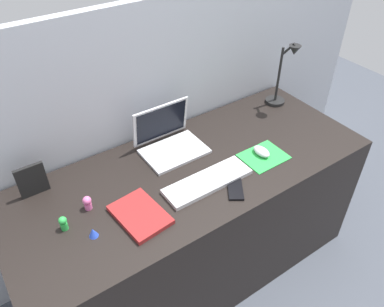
{
  "coord_description": "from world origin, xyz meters",
  "views": [
    {
      "loc": [
        -0.76,
        -1.1,
        1.91
      ],
      "look_at": [
        -0.0,
        0.0,
        0.83
      ],
      "focal_mm": 35.85,
      "sensor_mm": 36.0,
      "label": 1
    }
  ],
  "objects_px": {
    "laptop": "(168,138)",
    "toy_figurine_blue": "(93,232)",
    "notebook_pad": "(140,215)",
    "mouse": "(261,151)",
    "toy_figurine_green": "(63,223)",
    "keyboard": "(208,181)",
    "desk_lamp": "(283,77)",
    "cell_phone": "(235,189)",
    "picture_frame": "(32,180)",
    "toy_figurine_pink": "(87,202)"
  },
  "relations": [
    {
      "from": "keyboard",
      "to": "desk_lamp",
      "type": "relative_size",
      "value": 1.07
    },
    {
      "from": "keyboard",
      "to": "cell_phone",
      "type": "height_order",
      "value": "keyboard"
    },
    {
      "from": "notebook_pad",
      "to": "toy_figurine_green",
      "type": "distance_m",
      "value": 0.29
    },
    {
      "from": "keyboard",
      "to": "cell_phone",
      "type": "bearing_deg",
      "value": -55.33
    },
    {
      "from": "toy_figurine_blue",
      "to": "desk_lamp",
      "type": "bearing_deg",
      "value": 12.86
    },
    {
      "from": "laptop",
      "to": "cell_phone",
      "type": "distance_m",
      "value": 0.43
    },
    {
      "from": "desk_lamp",
      "to": "toy_figurine_pink",
      "type": "xyz_separation_m",
      "value": [
        -1.22,
        -0.14,
        -0.15
      ]
    },
    {
      "from": "keyboard",
      "to": "cell_phone",
      "type": "xyz_separation_m",
      "value": [
        0.07,
        -0.1,
        -0.01
      ]
    },
    {
      "from": "laptop",
      "to": "toy_figurine_blue",
      "type": "distance_m",
      "value": 0.61
    },
    {
      "from": "desk_lamp",
      "to": "picture_frame",
      "type": "height_order",
      "value": "desk_lamp"
    },
    {
      "from": "cell_phone",
      "to": "picture_frame",
      "type": "distance_m",
      "value": 0.86
    },
    {
      "from": "picture_frame",
      "to": "toy_figurine_pink",
      "type": "bearing_deg",
      "value": -54.32
    },
    {
      "from": "mouse",
      "to": "cell_phone",
      "type": "height_order",
      "value": "mouse"
    },
    {
      "from": "desk_lamp",
      "to": "picture_frame",
      "type": "bearing_deg",
      "value": 177.13
    },
    {
      "from": "picture_frame",
      "to": "toy_figurine_green",
      "type": "bearing_deg",
      "value": -82.88
    },
    {
      "from": "toy_figurine_blue",
      "to": "toy_figurine_pink",
      "type": "relative_size",
      "value": 0.64
    },
    {
      "from": "picture_frame",
      "to": "toy_figurine_green",
      "type": "xyz_separation_m",
      "value": [
        0.03,
        -0.26,
        -0.04
      ]
    },
    {
      "from": "mouse",
      "to": "toy_figurine_green",
      "type": "xyz_separation_m",
      "value": [
        -0.94,
        0.09,
        0.01
      ]
    },
    {
      "from": "desk_lamp",
      "to": "toy_figurine_blue",
      "type": "height_order",
      "value": "desk_lamp"
    },
    {
      "from": "cell_phone",
      "to": "toy_figurine_green",
      "type": "height_order",
      "value": "toy_figurine_green"
    },
    {
      "from": "laptop",
      "to": "toy_figurine_green",
      "type": "distance_m",
      "value": 0.64
    },
    {
      "from": "toy_figurine_blue",
      "to": "toy_figurine_pink",
      "type": "bearing_deg",
      "value": 74.67
    },
    {
      "from": "notebook_pad",
      "to": "laptop",
      "type": "bearing_deg",
      "value": 38.1
    },
    {
      "from": "notebook_pad",
      "to": "toy_figurine_blue",
      "type": "bearing_deg",
      "value": 170.31
    },
    {
      "from": "toy_figurine_pink",
      "to": "toy_figurine_blue",
      "type": "bearing_deg",
      "value": -105.33
    },
    {
      "from": "cell_phone",
      "to": "notebook_pad",
      "type": "distance_m",
      "value": 0.42
    },
    {
      "from": "toy_figurine_pink",
      "to": "toy_figurine_green",
      "type": "bearing_deg",
      "value": -157.51
    },
    {
      "from": "laptop",
      "to": "notebook_pad",
      "type": "distance_m",
      "value": 0.47
    },
    {
      "from": "laptop",
      "to": "notebook_pad",
      "type": "height_order",
      "value": "laptop"
    },
    {
      "from": "desk_lamp",
      "to": "toy_figurine_green",
      "type": "distance_m",
      "value": 1.36
    },
    {
      "from": "desk_lamp",
      "to": "toy_figurine_blue",
      "type": "bearing_deg",
      "value": -167.14
    },
    {
      "from": "notebook_pad",
      "to": "toy_figurine_pink",
      "type": "distance_m",
      "value": 0.22
    },
    {
      "from": "keyboard",
      "to": "toy_figurine_pink",
      "type": "xyz_separation_m",
      "value": [
        -0.49,
        0.16,
        0.02
      ]
    },
    {
      "from": "toy_figurine_blue",
      "to": "toy_figurine_green",
      "type": "height_order",
      "value": "toy_figurine_green"
    },
    {
      "from": "desk_lamp",
      "to": "notebook_pad",
      "type": "xyz_separation_m",
      "value": [
        -1.07,
        -0.3,
        -0.17
      ]
    },
    {
      "from": "notebook_pad",
      "to": "toy_figurine_blue",
      "type": "xyz_separation_m",
      "value": [
        -0.19,
        0.01,
        0.01
      ]
    },
    {
      "from": "keyboard",
      "to": "notebook_pad",
      "type": "bearing_deg",
      "value": -179.41
    },
    {
      "from": "laptop",
      "to": "notebook_pad",
      "type": "xyz_separation_m",
      "value": [
        -0.33,
        -0.32,
        -0.04
      ]
    },
    {
      "from": "keyboard",
      "to": "notebook_pad",
      "type": "xyz_separation_m",
      "value": [
        -0.34,
        -0.0,
        0.0
      ]
    },
    {
      "from": "laptop",
      "to": "toy_figurine_pink",
      "type": "distance_m",
      "value": 0.51
    },
    {
      "from": "mouse",
      "to": "toy_figurine_blue",
      "type": "bearing_deg",
      "value": -179.72
    },
    {
      "from": "cell_phone",
      "to": "laptop",
      "type": "bearing_deg",
      "value": 134.47
    },
    {
      "from": "desk_lamp",
      "to": "keyboard",
      "type": "bearing_deg",
      "value": -157.73
    },
    {
      "from": "desk_lamp",
      "to": "notebook_pad",
      "type": "height_order",
      "value": "desk_lamp"
    },
    {
      "from": "cell_phone",
      "to": "toy_figurine_pink",
      "type": "bearing_deg",
      "value": -170.55
    },
    {
      "from": "laptop",
      "to": "toy_figurine_green",
      "type": "bearing_deg",
      "value": -160.74
    },
    {
      "from": "laptop",
      "to": "cell_phone",
      "type": "xyz_separation_m",
      "value": [
        0.08,
        -0.42,
        -0.05
      ]
    },
    {
      "from": "cell_phone",
      "to": "mouse",
      "type": "bearing_deg",
      "value": 58.63
    },
    {
      "from": "cell_phone",
      "to": "notebook_pad",
      "type": "relative_size",
      "value": 0.53
    },
    {
      "from": "cell_phone",
      "to": "notebook_pad",
      "type": "bearing_deg",
      "value": -159.58
    }
  ]
}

